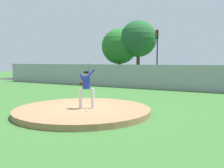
# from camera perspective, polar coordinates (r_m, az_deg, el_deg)

# --- Properties ---
(ground_plane) EXTENTS (80.00, 80.00, 0.00)m
(ground_plane) POSITION_cam_1_polar(r_m,az_deg,el_deg) (15.66, 6.29, -2.70)
(ground_plane) COLOR #386B2D
(asphalt_strip) EXTENTS (44.00, 7.00, 0.01)m
(asphalt_strip) POSITION_cam_1_polar(r_m,az_deg,el_deg) (23.67, 14.33, -0.15)
(asphalt_strip) COLOR #2B2B2D
(asphalt_strip) RESTS_ON ground_plane
(pitchers_mound) EXTENTS (5.61, 5.61, 0.22)m
(pitchers_mound) POSITION_cam_1_polar(r_m,az_deg,el_deg) (10.45, -6.70, -6.06)
(pitchers_mound) COLOR #99704C
(pitchers_mound) RESTS_ON ground_plane
(pitcher_youth) EXTENTS (0.78, 0.41, 1.64)m
(pitcher_youth) POSITION_cam_1_polar(r_m,az_deg,el_deg) (10.16, -5.95, -0.33)
(pitcher_youth) COLOR silver
(pitcher_youth) RESTS_ON pitchers_mound
(baseball) EXTENTS (0.07, 0.07, 0.07)m
(baseball) POSITION_cam_1_polar(r_m,az_deg,el_deg) (9.70, -5.82, -6.04)
(baseball) COLOR white
(baseball) RESTS_ON pitchers_mound
(chainlink_fence) EXTENTS (33.20, 0.07, 2.00)m
(chainlink_fence) POSITION_cam_1_polar(r_m,az_deg,el_deg) (19.29, 10.95, 1.56)
(chainlink_fence) COLOR gray
(chainlink_fence) RESTS_ON ground_plane
(parked_car_white) EXTENTS (2.00, 4.35, 1.61)m
(parked_car_white) POSITION_cam_1_polar(r_m,az_deg,el_deg) (23.80, 10.22, 1.81)
(parked_car_white) COLOR silver
(parked_car_white) RESTS_ON ground_plane
(parked_car_burgundy) EXTENTS (1.96, 4.57, 1.65)m
(parked_car_burgundy) POSITION_cam_1_polar(r_m,az_deg,el_deg) (28.39, -8.11, 2.42)
(parked_car_burgundy) COLOR maroon
(parked_car_burgundy) RESTS_ON ground_plane
(parked_car_slate) EXTENTS (2.04, 4.26, 1.63)m
(parked_car_slate) POSITION_cam_1_polar(r_m,az_deg,el_deg) (22.92, 22.04, 1.40)
(parked_car_slate) COLOR slate
(parked_car_slate) RESTS_ON ground_plane
(traffic_light_near) EXTENTS (0.28, 0.46, 5.63)m
(traffic_light_near) POSITION_cam_1_polar(r_m,az_deg,el_deg) (28.38, 10.32, 8.45)
(traffic_light_near) COLOR black
(traffic_light_near) RESTS_ON ground_plane
(tree_broad_left) EXTENTS (5.02, 5.02, 6.80)m
(tree_broad_left) POSITION_cam_1_polar(r_m,az_deg,el_deg) (35.47, 1.71, 8.65)
(tree_broad_left) COLOR #4C331E
(tree_broad_left) RESTS_ON ground_plane
(tree_tall_centre) EXTENTS (5.00, 5.00, 7.75)m
(tree_tall_centre) POSITION_cam_1_polar(r_m,az_deg,el_deg) (34.61, 6.08, 10.29)
(tree_tall_centre) COLOR #4C331E
(tree_tall_centre) RESTS_ON ground_plane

